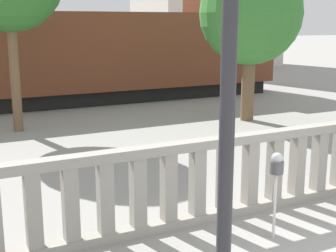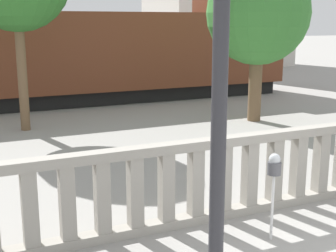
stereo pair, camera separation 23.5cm
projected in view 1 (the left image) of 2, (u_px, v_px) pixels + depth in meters
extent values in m
cube|color=#9E998E|center=(261.00, 205.00, 7.78)|extent=(17.78, 0.24, 0.14)
cube|color=#9E998E|center=(264.00, 136.00, 7.53)|extent=(17.78, 0.24, 0.14)
cube|color=#9E998E|center=(33.00, 210.00, 6.06)|extent=(0.20, 0.20, 1.04)
cube|color=#9E998E|center=(70.00, 204.00, 6.27)|extent=(0.20, 0.20, 1.04)
cube|color=#9E998E|center=(105.00, 198.00, 6.48)|extent=(0.20, 0.20, 1.04)
cube|color=#9E998E|center=(138.00, 192.00, 6.70)|extent=(0.20, 0.20, 1.04)
cube|color=#9E998E|center=(169.00, 187.00, 6.91)|extent=(0.20, 0.20, 1.04)
cube|color=#9E998E|center=(197.00, 182.00, 7.12)|extent=(0.20, 0.20, 1.04)
cube|color=#9E998E|center=(224.00, 177.00, 7.33)|extent=(0.20, 0.20, 1.04)
cube|color=#9E998E|center=(250.00, 173.00, 7.55)|extent=(0.20, 0.20, 1.04)
cube|color=#9E998E|center=(274.00, 169.00, 7.76)|extent=(0.20, 0.20, 1.04)
cube|color=#9E998E|center=(297.00, 165.00, 7.97)|extent=(0.20, 0.20, 1.04)
cube|color=#9E998E|center=(319.00, 161.00, 8.19)|extent=(0.20, 0.20, 1.04)
cylinder|color=#2D2D33|center=(230.00, 20.00, 4.67)|extent=(0.17, 0.17, 5.72)
cylinder|color=silver|center=(275.00, 206.00, 6.63)|extent=(0.04, 0.04, 0.97)
cylinder|color=#4C4C51|center=(277.00, 167.00, 6.51)|extent=(0.19, 0.19, 0.18)
sphere|color=#B2B7BC|center=(277.00, 158.00, 6.48)|extent=(0.16, 0.16, 0.16)
cube|color=brown|center=(227.00, 6.00, 20.14)|extent=(3.00, 2.57, 0.60)
cylinder|color=brown|center=(248.00, 87.00, 14.60)|extent=(0.41, 0.41, 2.13)
sphere|color=#387A33|center=(251.00, 13.00, 14.12)|extent=(3.12, 3.12, 3.12)
cylinder|color=brown|center=(15.00, 76.00, 13.02)|extent=(0.27, 0.27, 3.13)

